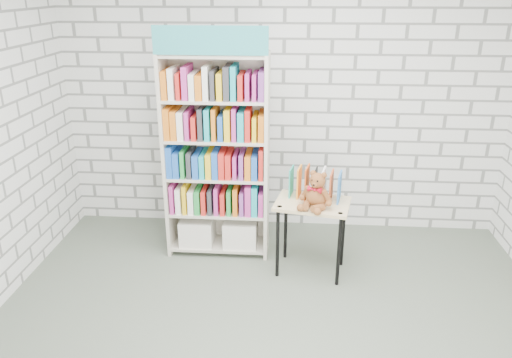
{
  "coord_description": "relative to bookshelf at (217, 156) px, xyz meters",
  "views": [
    {
      "loc": [
        0.11,
        -3.0,
        2.48
      ],
      "look_at": [
        -0.19,
        0.95,
        0.92
      ],
      "focal_mm": 35.0,
      "sensor_mm": 36.0,
      "label": 1
    }
  ],
  "objects": [
    {
      "name": "room_shell",
      "position": [
        0.59,
        -1.36,
        0.8
      ],
      "size": [
        4.52,
        4.02,
        2.81
      ],
      "color": "silver",
      "rests_on": "ground"
    },
    {
      "name": "bookshelf",
      "position": [
        0.0,
        0.0,
        0.0
      ],
      "size": [
        0.96,
        0.37,
        2.16
      ],
      "color": "beige",
      "rests_on": "ground"
    },
    {
      "name": "table_books",
      "position": [
        0.91,
        -0.23,
        -0.16
      ],
      "size": [
        0.48,
        0.28,
        0.27
      ],
      "color": "teal",
      "rests_on": "display_table"
    },
    {
      "name": "teddy_bear",
      "position": [
        0.91,
        -0.43,
        -0.17
      ],
      "size": [
        0.3,
        0.29,
        0.32
      ],
      "color": "brown",
      "rests_on": "display_table"
    },
    {
      "name": "ground",
      "position": [
        0.59,
        -1.36,
        -0.98
      ],
      "size": [
        4.5,
        4.5,
        0.0
      ],
      "primitive_type": "plane",
      "color": "#525C4E",
      "rests_on": "ground"
    },
    {
      "name": "display_table",
      "position": [
        0.89,
        -0.33,
        -0.39
      ],
      "size": [
        0.71,
        0.55,
        0.69
      ],
      "color": "#D7BB81",
      "rests_on": "ground"
    }
  ]
}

